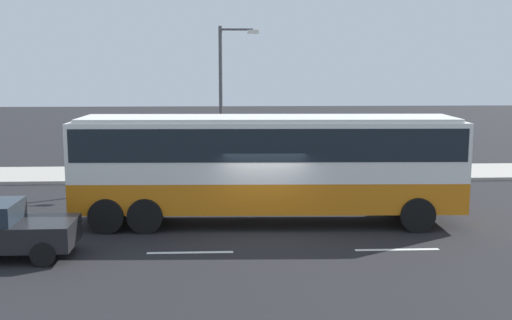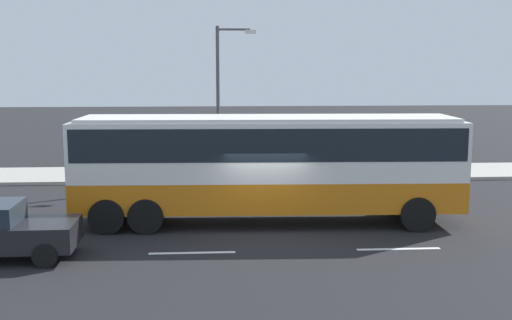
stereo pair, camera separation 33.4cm
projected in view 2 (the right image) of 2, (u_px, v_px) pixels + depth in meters
ground_plane at (264, 230)px, 19.50m from camera, size 120.00×120.00×0.00m
sidewalk_curb at (248, 173)px, 29.30m from camera, size 80.00×4.00×0.15m
lane_centreline at (373, 249)px, 17.45m from camera, size 35.16×0.16×0.01m
coach_bus at (268, 158)px, 20.05m from camera, size 12.55×3.00×3.52m
pedestrian_near_curb at (436, 151)px, 28.99m from camera, size 0.32×0.32×1.79m
pedestrian_at_crossing at (157, 155)px, 28.71m from camera, size 0.32×0.32×1.54m
street_lamp at (222, 91)px, 27.40m from camera, size 1.77×0.24×6.72m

